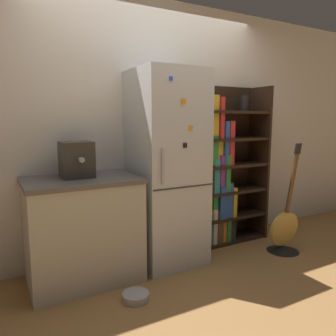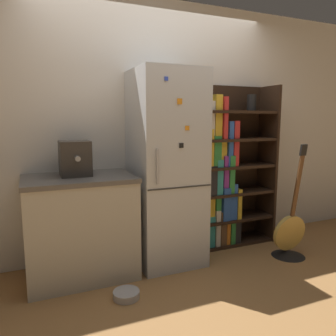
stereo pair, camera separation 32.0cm
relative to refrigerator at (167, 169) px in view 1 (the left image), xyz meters
The scene contains 8 objects.
ground_plane 0.94m from the refrigerator, 89.98° to the right, with size 16.00×16.00×0.00m, color #A87542.
wall_back 0.51m from the refrigerator, 89.99° to the left, with size 8.00×0.05×2.60m.
refrigerator is the anchor object (origin of this frame).
bookshelf 0.76m from the refrigerator, 12.90° to the left, with size 0.98×0.36×1.77m.
kitchen_counter 0.95m from the refrigerator, behind, with size 0.94×0.66×0.91m.
espresso_machine 0.86m from the refrigerator, behind, with size 0.26×0.33×0.31m.
guitar 1.48m from the refrigerator, 19.41° to the right, with size 0.38×0.34×1.17m.
pet_bowl 1.19m from the refrigerator, 136.47° to the right, with size 0.21×0.21×0.06m.
Camera 1 is at (-1.50, -2.62, 1.40)m, focal length 35.00 mm.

